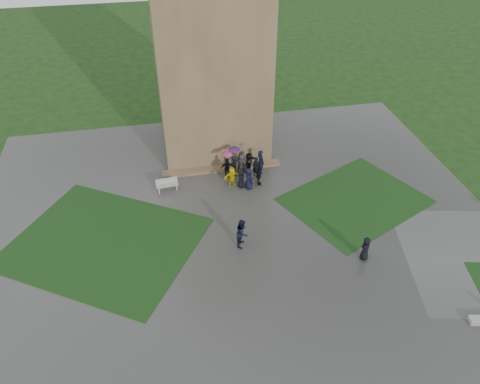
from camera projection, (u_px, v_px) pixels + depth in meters
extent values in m
plane|color=black|center=(251.00, 269.00, 27.36)|extent=(120.00, 120.00, 0.00)
cube|color=#333331|center=(244.00, 246.00, 28.93)|extent=(34.00, 34.00, 0.02)
cube|color=black|center=(105.00, 242.00, 29.17)|extent=(14.10, 13.46, 0.01)
cube|color=black|center=(355.00, 200.00, 32.60)|extent=(11.12, 10.15, 0.01)
cube|color=brown|center=(209.00, 33.00, 33.75)|extent=(8.00, 8.00, 18.00)
cube|color=brown|center=(222.00, 168.00, 35.61)|extent=(9.00, 0.80, 0.22)
cube|color=#A2A29E|center=(167.00, 185.00, 33.28)|extent=(1.60, 0.61, 0.06)
cube|color=#A2A29E|center=(159.00, 189.00, 33.28)|extent=(0.12, 0.42, 0.44)
cube|color=#A2A29E|center=(176.00, 186.00, 33.57)|extent=(0.12, 0.42, 0.44)
cube|color=#A2A29E|center=(166.00, 181.00, 33.31)|extent=(1.56, 0.19, 0.42)
imported|color=black|center=(256.00, 167.00, 34.42)|extent=(0.67, 0.73, 1.67)
imported|color=black|center=(261.00, 162.00, 34.81)|extent=(0.70, 0.83, 1.94)
imported|color=black|center=(249.00, 162.00, 35.04)|extent=(1.34, 1.48, 1.59)
imported|color=#454449|center=(241.00, 163.00, 34.84)|extent=(1.63, 0.59, 1.75)
imported|color=black|center=(234.00, 166.00, 34.67)|extent=(0.42, 0.61, 1.61)
imported|color=black|center=(227.00, 168.00, 34.31)|extent=(1.04, 0.67, 1.68)
imported|color=#CFBA0C|center=(232.00, 177.00, 33.54)|extent=(1.55, 0.83, 1.59)
imported|color=black|center=(241.00, 179.00, 33.46)|extent=(0.64, 0.80, 1.44)
imported|color=black|center=(249.00, 179.00, 33.28)|extent=(0.78, 0.94, 1.65)
imported|color=#454449|center=(251.00, 178.00, 33.33)|extent=(0.62, 1.00, 1.63)
imported|color=black|center=(259.00, 176.00, 33.69)|extent=(0.68, 0.99, 1.54)
imported|color=pink|center=(227.00, 156.00, 33.65)|extent=(0.80, 0.80, 0.70)
imported|color=purple|center=(234.00, 151.00, 33.91)|extent=(0.83, 0.83, 0.73)
imported|color=black|center=(241.00, 149.00, 34.12)|extent=(1.02, 1.02, 0.94)
imported|color=black|center=(242.00, 233.00, 28.46)|extent=(0.89, 1.08, 1.93)
imported|color=black|center=(366.00, 248.00, 27.61)|extent=(0.92, 0.91, 1.58)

